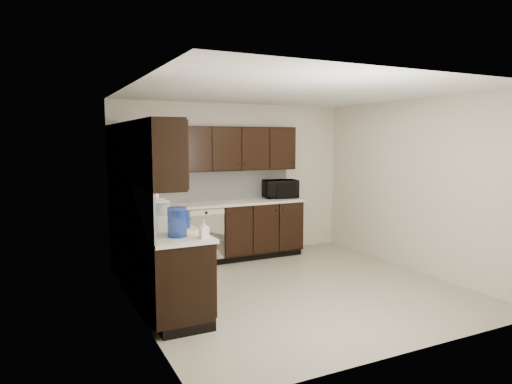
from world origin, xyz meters
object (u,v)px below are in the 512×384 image
at_px(storage_bin, 148,208).
at_px(blue_pitcher, 177,222).
at_px(microwave, 280,189).
at_px(sink, 166,233).
at_px(toaster_oven, 129,199).

height_order(storage_bin, blue_pitcher, blue_pitcher).
height_order(microwave, storage_bin, microwave).
xyz_separation_m(microwave, storage_bin, (-2.41, -0.80, -0.06)).
bearing_deg(sink, microwave, 35.85).
distance_m(sink, toaster_oven, 1.77).
bearing_deg(sink, blue_pitcher, -91.56).
bearing_deg(blue_pitcher, storage_bin, 97.32).
height_order(microwave, blue_pitcher, microwave).
distance_m(toaster_oven, blue_pitcher, 2.26).
bearing_deg(toaster_oven, microwave, -2.76).
bearing_deg(toaster_oven, sink, -90.59).
relative_size(sink, blue_pitcher, 2.77).
xyz_separation_m(storage_bin, blue_pitcher, (-0.04, -1.45, 0.06)).
bearing_deg(storage_bin, toaster_oven, 96.18).
height_order(sink, toaster_oven, sink).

